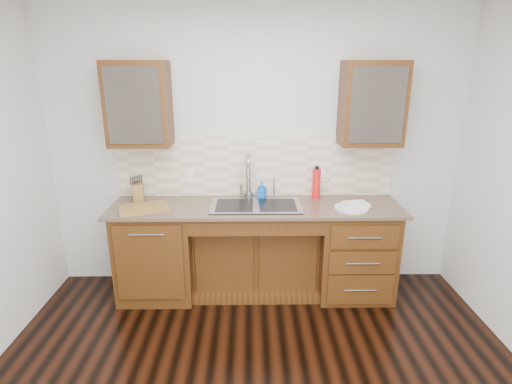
{
  "coord_description": "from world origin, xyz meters",
  "views": [
    {
      "loc": [
        -0.05,
        -2.08,
        2.14
      ],
      "look_at": [
        0.0,
        1.4,
        1.05
      ],
      "focal_mm": 28.0,
      "sensor_mm": 36.0,
      "label": 1
    }
  ],
  "objects_px": {
    "plate": "(351,208)",
    "cutting_board": "(144,208)",
    "knife_block": "(138,192)",
    "water_bottle": "(316,184)",
    "soap_bottle": "(262,190)"
  },
  "relations": [
    {
      "from": "soap_bottle",
      "to": "plate",
      "type": "distance_m",
      "value": 0.88
    },
    {
      "from": "cutting_board",
      "to": "plate",
      "type": "bearing_deg",
      "value": -0.66
    },
    {
      "from": "water_bottle",
      "to": "soap_bottle",
      "type": "bearing_deg",
      "value": 177.67
    },
    {
      "from": "soap_bottle",
      "to": "knife_block",
      "type": "height_order",
      "value": "knife_block"
    },
    {
      "from": "plate",
      "to": "cutting_board",
      "type": "height_order",
      "value": "cutting_board"
    },
    {
      "from": "knife_block",
      "to": "cutting_board",
      "type": "relative_size",
      "value": 0.4
    },
    {
      "from": "knife_block",
      "to": "cutting_board",
      "type": "xyz_separation_m",
      "value": [
        0.11,
        -0.26,
        -0.08
      ]
    },
    {
      "from": "soap_bottle",
      "to": "water_bottle",
      "type": "distance_m",
      "value": 0.53
    },
    {
      "from": "knife_block",
      "to": "water_bottle",
      "type": "bearing_deg",
      "value": -10.83
    },
    {
      "from": "plate",
      "to": "knife_block",
      "type": "relative_size",
      "value": 1.79
    },
    {
      "from": "soap_bottle",
      "to": "knife_block",
      "type": "relative_size",
      "value": 0.91
    },
    {
      "from": "soap_bottle",
      "to": "water_bottle",
      "type": "relative_size",
      "value": 0.54
    },
    {
      "from": "water_bottle",
      "to": "plate",
      "type": "distance_m",
      "value": 0.45
    },
    {
      "from": "cutting_board",
      "to": "knife_block",
      "type": "bearing_deg",
      "value": 113.63
    },
    {
      "from": "plate",
      "to": "cutting_board",
      "type": "xyz_separation_m",
      "value": [
        -1.88,
        0.02,
        0.0
      ]
    }
  ]
}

